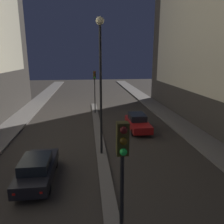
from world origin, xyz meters
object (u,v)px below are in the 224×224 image
at_px(traffic_light_mid, 95,83).
at_px(traffic_light_near, 122,170).
at_px(car_right_lane, 138,122).
at_px(street_lamp, 100,67).
at_px(car_left_lane, 37,169).

bearing_deg(traffic_light_mid, traffic_light_near, -90.00).
height_order(traffic_light_mid, car_right_lane, traffic_light_mid).
height_order(traffic_light_near, street_lamp, street_lamp).
distance_m(traffic_light_mid, car_right_lane, 8.17).
xyz_separation_m(traffic_light_near, traffic_light_mid, (0.00, 20.66, 0.00)).
height_order(traffic_light_near, car_right_lane, traffic_light_near).
bearing_deg(street_lamp, car_right_lane, 53.14).
relative_size(traffic_light_mid, street_lamp, 0.55).
relative_size(street_lamp, car_right_lane, 2.01).
distance_m(street_lamp, car_left_lane, 7.26).
relative_size(traffic_light_near, car_left_lane, 1.12).
bearing_deg(traffic_light_mid, street_lamp, -90.00).
xyz_separation_m(traffic_light_mid, street_lamp, (0.00, -11.61, 2.39)).
bearing_deg(car_left_lane, street_lamp, 38.19).
distance_m(traffic_light_mid, street_lamp, 11.85).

